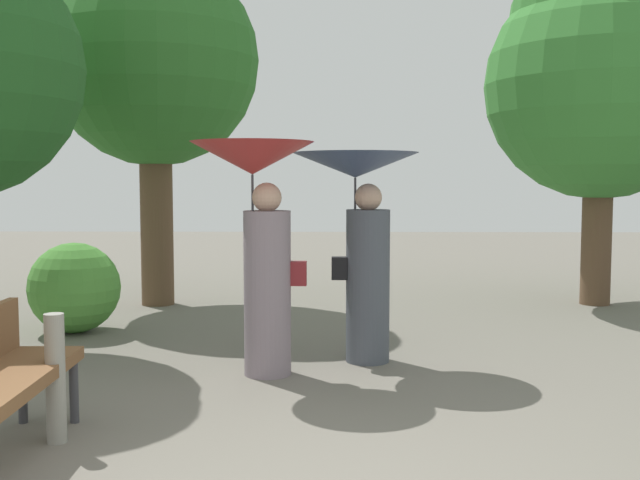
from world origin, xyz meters
The scene contains 6 objects.
person_left centered at (-0.49, 2.71, 1.31)m, with size 1.01×1.01×1.92m.
person_right centered at (0.36, 3.18, 1.29)m, with size 1.11×1.11×1.85m.
tree_near_right centered at (3.53, 6.31, 3.08)m, with size 2.94×2.94×4.77m.
tree_mid_left centered at (-2.17, 6.19, 3.38)m, with size 2.67×2.67×5.03m.
bush_path_left centered at (-2.62, 4.38, 0.48)m, with size 0.96×0.96×0.96m, color #4C9338.
path_marker_post centered at (-1.58, 1.08, 0.40)m, with size 0.12×0.12×0.80m, color gray.
Camera 1 is at (0.13, -3.33, 1.61)m, focal length 41.61 mm.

